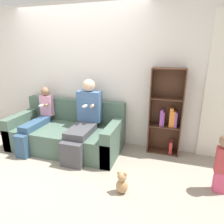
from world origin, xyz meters
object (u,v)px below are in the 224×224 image
(adult_seated, at_px, (84,118))
(bookshelf, at_px, (167,115))
(teddy_bear, at_px, (122,183))
(child_seated, at_px, (37,120))
(toddler_standing, at_px, (224,160))
(couch, at_px, (67,134))

(adult_seated, distance_m, bookshelf, 1.40)
(adult_seated, distance_m, teddy_bear, 1.32)
(child_seated, xyz_separation_m, teddy_bear, (1.82, -0.78, -0.37))
(adult_seated, bearing_deg, toddler_standing, -11.67)
(couch, relative_size, toddler_standing, 2.50)
(couch, relative_size, adult_seated, 1.59)
(couch, distance_m, teddy_bear, 1.58)
(couch, height_order, child_seated, child_seated)
(child_seated, distance_m, toddler_standing, 3.03)
(toddler_standing, relative_size, bookshelf, 0.54)
(child_seated, bearing_deg, toddler_standing, -6.88)
(adult_seated, xyz_separation_m, bookshelf, (1.33, 0.44, 0.06))
(child_seated, bearing_deg, teddy_bear, -23.08)
(teddy_bear, bearing_deg, couch, 145.09)
(adult_seated, relative_size, child_seated, 1.19)
(adult_seated, bearing_deg, couch, 171.67)
(toddler_standing, bearing_deg, teddy_bear, -160.86)
(bookshelf, relative_size, teddy_bear, 4.75)
(couch, bearing_deg, bookshelf, 12.33)
(bookshelf, bearing_deg, child_seated, -167.44)
(child_seated, bearing_deg, adult_seated, 4.13)
(toddler_standing, distance_m, bookshelf, 1.17)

